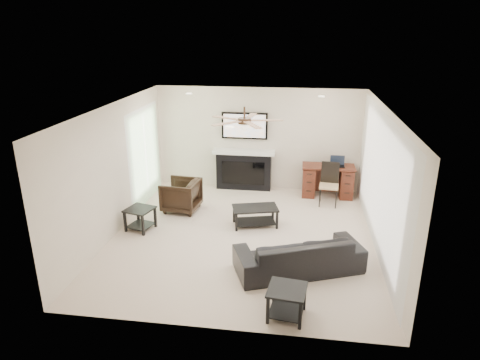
{
  "coord_description": "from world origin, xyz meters",
  "views": [
    {
      "loc": [
        0.99,
        -7.4,
        3.83
      ],
      "look_at": [
        -0.1,
        0.27,
        1.05
      ],
      "focal_mm": 32.0,
      "sensor_mm": 36.0,
      "label": 1
    }
  ],
  "objects": [
    {
      "name": "room_shell",
      "position": [
        0.19,
        0.08,
        1.68
      ],
      "size": [
        5.5,
        5.54,
        2.52
      ],
      "color": "beige",
      "rests_on": "ground"
    },
    {
      "name": "sofa",
      "position": [
        1.07,
        -1.1,
        0.3
      ],
      "size": [
        2.23,
        1.53,
        0.61
      ],
      "primitive_type": "imported",
      "rotation": [
        0.0,
        0.0,
        3.52
      ],
      "color": "black",
      "rests_on": "ground"
    },
    {
      "name": "armchair",
      "position": [
        -1.53,
        1.05,
        0.35
      ],
      "size": [
        0.84,
        0.82,
        0.7
      ],
      "primitive_type": "imported",
      "rotation": [
        0.0,
        0.0,
        -1.67
      ],
      "color": "black",
      "rests_on": "ground"
    },
    {
      "name": "coffee_table",
      "position": [
        0.17,
        0.5,
        0.2
      ],
      "size": [
        1.0,
        0.72,
        0.4
      ],
      "primitive_type": "cube",
      "rotation": [
        0.0,
        0.0,
        0.27
      ],
      "color": "black",
      "rests_on": "ground"
    },
    {
      "name": "end_table_near",
      "position": [
        0.92,
        -2.35,
        0.23
      ],
      "size": [
        0.58,
        0.58,
        0.45
      ],
      "primitive_type": "cube",
      "rotation": [
        0.0,
        0.0,
        -0.13
      ],
      "color": "black",
      "rests_on": "ground"
    },
    {
      "name": "end_table_left",
      "position": [
        -2.08,
        -0.0,
        0.23
      ],
      "size": [
        0.62,
        0.62,
        0.45
      ],
      "primitive_type": "cube",
      "rotation": [
        0.0,
        0.0,
        -0.27
      ],
      "color": "black",
      "rests_on": "ground"
    },
    {
      "name": "fireplace_unit",
      "position": [
        -0.34,
        2.58,
        0.95
      ],
      "size": [
        1.52,
        0.34,
        1.91
      ],
      "primitive_type": "cube",
      "color": "black",
      "rests_on": "ground"
    },
    {
      "name": "desk",
      "position": [
        1.7,
        2.36,
        0.38
      ],
      "size": [
        1.22,
        0.56,
        0.76
      ],
      "primitive_type": "cube",
      "color": "#3A140E",
      "rests_on": "ground"
    },
    {
      "name": "desk_chair",
      "position": [
        1.7,
        1.81,
        0.48
      ],
      "size": [
        0.46,
        0.48,
        0.97
      ],
      "primitive_type": "cube",
      "rotation": [
        0.0,
        0.0,
        -0.09
      ],
      "color": "black",
      "rests_on": "ground"
    },
    {
      "name": "laptop",
      "position": [
        1.9,
        2.34,
        0.88
      ],
      "size": [
        0.33,
        0.24,
        0.23
      ],
      "primitive_type": "cube",
      "color": "black",
      "rests_on": "desk"
    }
  ]
}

